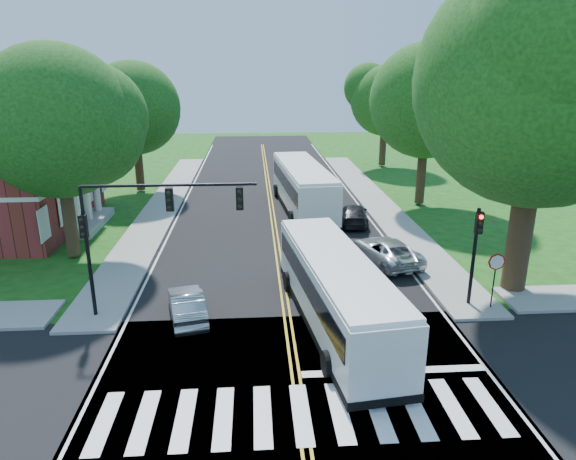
{
  "coord_description": "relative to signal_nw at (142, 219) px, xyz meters",
  "views": [
    {
      "loc": [
        -1.33,
        -13.85,
        10.29
      ],
      "look_at": [
        0.36,
        10.75,
        2.4
      ],
      "focal_mm": 32.0,
      "sensor_mm": 36.0,
      "label": 1
    }
  ],
  "objects": [
    {
      "name": "ground",
      "position": [
        5.86,
        -6.43,
        -4.38
      ],
      "size": [
        140.0,
        140.0,
        0.0
      ],
      "primitive_type": "plane",
      "color": "#154A12",
      "rests_on": "ground"
    },
    {
      "name": "hatchback",
      "position": [
        1.6,
        -0.34,
        -3.73
      ],
      "size": [
        2.18,
        4.1,
        1.28
      ],
      "primitive_type": "imported",
      "rotation": [
        0.0,
        0.0,
        3.36
      ],
      "color": "#A1A3A8",
      "rests_on": "road"
    },
    {
      "name": "tree_east_far",
      "position": [
        18.36,
        33.57,
        2.48
      ],
      "size": [
        7.2,
        7.2,
        10.34
      ],
      "color": "#301E13",
      "rests_on": "ground"
    },
    {
      "name": "tree_east_mid",
      "position": [
        17.36,
        17.57,
        3.48
      ],
      "size": [
        8.4,
        8.4,
        11.93
      ],
      "color": "#301E13",
      "rests_on": "ground"
    },
    {
      "name": "bus_lead",
      "position": [
        7.78,
        -1.29,
        -2.79
      ],
      "size": [
        3.92,
        11.8,
        3.0
      ],
      "rotation": [
        0.0,
        0.0,
        3.26
      ],
      "color": "white",
      "rests_on": "road"
    },
    {
      "name": "signal_nw",
      "position": [
        0.0,
        0.0,
        0.0
      ],
      "size": [
        7.15,
        0.46,
        5.66
      ],
      "color": "black",
      "rests_on": "ground"
    },
    {
      "name": "suv",
      "position": [
        11.67,
        5.53,
        -3.67
      ],
      "size": [
        3.47,
        5.42,
        1.39
      ],
      "primitive_type": "imported",
      "rotation": [
        0.0,
        0.0,
        3.39
      ],
      "color": "silver",
      "rests_on": "road"
    },
    {
      "name": "tree_west_far",
      "position": [
        -5.14,
        23.57,
        2.62
      ],
      "size": [
        7.6,
        7.6,
        10.67
      ],
      "color": "#301E13",
      "rests_on": "ground"
    },
    {
      "name": "edge_line_w",
      "position": [
        -0.94,
        15.57,
        -4.36
      ],
      "size": [
        0.12,
        70.0,
        0.01
      ],
      "primitive_type": "cube",
      "color": "silver",
      "rests_on": "road"
    },
    {
      "name": "signal_ne",
      "position": [
        14.06,
        0.01,
        -1.41
      ],
      "size": [
        0.3,
        0.46,
        4.4
      ],
      "color": "black",
      "rests_on": "ground"
    },
    {
      "name": "center_line",
      "position": [
        5.86,
        15.57,
        -4.36
      ],
      "size": [
        0.36,
        70.0,
        0.01
      ],
      "primitive_type": "cube",
      "color": "gold",
      "rests_on": "road"
    },
    {
      "name": "crosswalk",
      "position": [
        5.86,
        -6.93,
        -4.36
      ],
      "size": [
        12.6,
        3.0,
        0.01
      ],
      "primitive_type": "cube",
      "color": "silver",
      "rests_on": "road"
    },
    {
      "name": "tree_ne_big",
      "position": [
        16.86,
        1.57,
        5.24
      ],
      "size": [
        10.8,
        10.8,
        14.91
      ],
      "color": "#301E13",
      "rests_on": "ground"
    },
    {
      "name": "cross_road",
      "position": [
        5.86,
        -6.43,
        -4.37
      ],
      "size": [
        60.0,
        12.0,
        0.01
      ],
      "primitive_type": "cube",
      "color": "black",
      "rests_on": "ground"
    },
    {
      "name": "sidewalk_ne",
      "position": [
        14.16,
        18.57,
        -4.3
      ],
      "size": [
        2.6,
        40.0,
        0.15
      ],
      "primitive_type": "cube",
      "color": "gray",
      "rests_on": "ground"
    },
    {
      "name": "stop_sign",
      "position": [
        14.86,
        -0.45,
        -2.35
      ],
      "size": [
        0.76,
        0.08,
        2.53
      ],
      "color": "black",
      "rests_on": "ground"
    },
    {
      "name": "dark_sedan",
      "position": [
        11.31,
        12.91,
        -3.71
      ],
      "size": [
        2.53,
        4.75,
        1.31
      ],
      "primitive_type": "imported",
      "rotation": [
        0.0,
        0.0,
        2.98
      ],
      "color": "black",
      "rests_on": "road"
    },
    {
      "name": "edge_line_e",
      "position": [
        12.66,
        15.57,
        -4.36
      ],
      "size": [
        0.12,
        70.0,
        0.01
      ],
      "primitive_type": "cube",
      "color": "silver",
      "rests_on": "road"
    },
    {
      "name": "sidewalk_nw",
      "position": [
        -2.44,
        18.57,
        -4.3
      ],
      "size": [
        2.6,
        40.0,
        0.15
      ],
      "primitive_type": "cube",
      "color": "gray",
      "rests_on": "ground"
    },
    {
      "name": "road",
      "position": [
        5.86,
        11.57,
        -4.37
      ],
      "size": [
        14.0,
        96.0,
        0.01
      ],
      "primitive_type": "cube",
      "color": "black",
      "rests_on": "ground"
    },
    {
      "name": "bus_follow",
      "position": [
        8.16,
        16.75,
        -2.59
      ],
      "size": [
        3.91,
        13.17,
        3.36
      ],
      "rotation": [
        0.0,
        0.0,
        3.22
      ],
      "color": "white",
      "rests_on": "road"
    },
    {
      "name": "tree_west_near",
      "position": [
        -5.64,
        7.57,
        3.15
      ],
      "size": [
        8.0,
        8.0,
        11.4
      ],
      "color": "#301E13",
      "rests_on": "ground"
    },
    {
      "name": "stop_bar",
      "position": [
        9.36,
        -4.83,
        -4.36
      ],
      "size": [
        6.6,
        0.4,
        0.01
      ],
      "primitive_type": "cube",
      "color": "silver",
      "rests_on": "road"
    }
  ]
}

